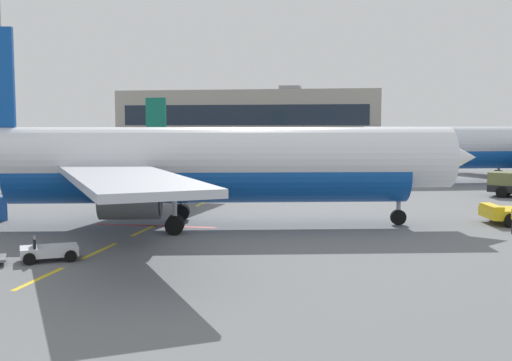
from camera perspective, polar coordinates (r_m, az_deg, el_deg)
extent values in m
plane|color=slate|center=(56.43, 19.23, -1.65)|extent=(400.00, 400.00, 0.00)
cube|color=yellow|center=(28.14, -18.93, -8.35)|extent=(0.24, 4.00, 0.01)
cube|color=yellow|center=(33.16, -13.93, -6.18)|extent=(0.24, 4.00, 0.01)
cube|color=yellow|center=(38.88, -10.02, -4.43)|extent=(0.24, 4.00, 0.01)
cube|color=yellow|center=(44.77, -7.13, -3.12)|extent=(0.24, 4.00, 0.01)
cube|color=yellow|center=(51.21, -4.78, -2.04)|extent=(0.24, 4.00, 0.01)
cube|color=yellow|center=(57.96, -2.90, -1.18)|extent=(0.24, 4.00, 0.01)
cube|color=yellow|center=(65.14, -1.35, -0.47)|extent=(0.24, 4.00, 0.01)
cube|color=yellow|center=(70.70, -0.37, -0.02)|extent=(0.24, 4.00, 0.01)
cube|color=yellow|center=(77.63, 0.65, 0.45)|extent=(0.24, 4.00, 0.01)
cube|color=yellow|center=(83.57, 1.39, 0.79)|extent=(0.24, 4.00, 0.01)
cube|color=yellow|center=(89.22, 2.00, 1.08)|extent=(0.24, 4.00, 0.01)
cube|color=yellow|center=(95.01, 2.55, 1.33)|extent=(0.24, 4.00, 0.01)
cube|color=yellow|center=(101.47, 3.09, 1.57)|extent=(0.24, 4.00, 0.01)
cube|color=#B21414|center=(40.42, -9.17, -4.05)|extent=(8.00, 0.40, 0.01)
cylinder|color=white|center=(39.30, -4.17, 2.05)|extent=(30.15, 10.75, 3.80)
cylinder|color=#0F479E|center=(39.37, -4.16, 0.53)|extent=(24.64, 9.14, 3.50)
cone|color=white|center=(41.71, 16.98, 2.02)|extent=(4.28, 4.44, 3.72)
cube|color=#192333|center=(41.34, 15.63, 2.95)|extent=(2.22, 3.15, 0.60)
cube|color=#B7BCC6|center=(48.06, -8.65, 2.01)|extent=(6.47, 17.39, 0.36)
cube|color=#B7BCC6|center=(31.25, -11.89, 0.25)|extent=(13.25, 16.89, 0.36)
cylinder|color=#4C4F54|center=(45.21, -9.21, -0.04)|extent=(3.60, 2.79, 2.10)
cylinder|color=black|center=(45.06, -7.19, -0.03)|extent=(0.54, 1.76, 1.79)
cylinder|color=#4C4F54|center=(34.37, -11.29, -1.72)|extent=(3.60, 2.79, 2.10)
cylinder|color=black|center=(34.16, -8.63, -1.72)|extent=(0.54, 1.76, 1.79)
cylinder|color=gray|center=(40.97, 12.74, -1.41)|extent=(0.28, 0.28, 2.67)
cylinder|color=black|center=(41.14, 12.70, -3.25)|extent=(1.03, 0.50, 0.99)
cylinder|color=gray|center=(42.19, -6.78, -1.09)|extent=(0.28, 0.28, 2.61)
cylinder|color=black|center=(42.70, -6.72, -2.78)|extent=(1.15, 0.60, 1.10)
cylinder|color=black|center=(42.01, -6.79, -2.91)|extent=(1.15, 0.60, 1.10)
cylinder|color=gray|center=(37.04, -7.35, -1.98)|extent=(0.28, 0.28, 2.61)
cylinder|color=black|center=(37.57, -7.28, -3.88)|extent=(1.15, 0.60, 1.10)
cylinder|color=black|center=(36.88, -7.37, -4.05)|extent=(1.15, 0.60, 1.10)
cube|color=yellow|center=(43.16, 20.47, -2.23)|extent=(1.17, 2.61, 0.24)
cylinder|color=black|center=(42.22, 22.02, -3.36)|extent=(0.96, 0.57, 0.90)
cylinder|color=black|center=(44.80, 20.67, -2.83)|extent=(0.96, 0.57, 0.90)
cylinder|color=silver|center=(74.05, 20.66, 3.14)|extent=(29.12, 12.45, 3.71)
cylinder|color=#0F479E|center=(74.09, 20.64, 2.35)|extent=(23.82, 10.51, 3.41)
cone|color=silver|center=(68.54, 9.67, 3.26)|extent=(4.36, 4.50, 3.64)
cube|color=#192333|center=(68.82, 10.50, 3.79)|extent=(2.33, 3.12, 0.59)
cube|color=#B7BCC6|center=(83.21, 20.40, 3.02)|extent=(13.72, 16.08, 0.35)
cylinder|color=#4C4F54|center=(80.75, 21.41, 1.93)|extent=(3.60, 2.90, 2.05)
cylinder|color=black|center=(80.02, 20.42, 1.93)|extent=(0.64, 1.70, 1.74)
cylinder|color=gray|center=(69.59, 12.07, 1.26)|extent=(0.27, 0.27, 2.60)
cylinder|color=black|center=(69.69, 12.05, 0.19)|extent=(1.00, 0.55, 0.97)
cylinder|color=gray|center=(77.31, 21.03, 1.43)|extent=(0.27, 0.27, 2.55)
cylinder|color=black|center=(77.09, 21.11, 0.47)|extent=(1.13, 0.65, 1.07)
cylinder|color=black|center=(77.70, 20.88, 0.51)|extent=(1.13, 0.65, 1.07)
cylinder|color=silver|center=(103.67, -3.17, 3.74)|extent=(26.54, 8.57, 3.33)
cylinder|color=#0F604C|center=(103.69, -3.16, 3.23)|extent=(21.67, 7.32, 3.07)
cone|color=silver|center=(98.67, 3.78, 3.66)|extent=(3.66, 3.82, 3.27)
cone|color=silver|center=(110.34, -9.66, 3.98)|extent=(4.18, 3.52, 2.83)
cube|color=#192333|center=(98.96, 3.27, 4.00)|extent=(1.88, 2.73, 0.53)
cube|color=#0F604C|center=(109.52, -9.01, 6.01)|extent=(3.84, 1.08, 5.26)
cube|color=silver|center=(112.25, -8.50, 4.14)|extent=(3.88, 6.06, 0.21)
cube|color=silver|center=(107.47, -10.05, 4.07)|extent=(3.88, 6.06, 0.21)
cube|color=#B7BCC6|center=(111.91, -3.12, 3.63)|extent=(11.27, 14.96, 0.32)
cube|color=#B7BCC6|center=(98.67, -6.87, 3.39)|extent=(6.17, 15.34, 0.32)
cylinder|color=#4C4F54|center=(109.64, -3.78, 2.93)|extent=(3.12, 2.37, 1.84)
cylinder|color=black|center=(109.03, -3.11, 2.92)|extent=(0.42, 1.56, 1.57)
cylinder|color=#4C4F54|center=(101.08, -6.20, 2.72)|extent=(3.12, 2.37, 1.84)
cylinder|color=black|center=(100.42, -5.49, 2.71)|extent=(0.42, 1.56, 1.57)
cylinder|color=gray|center=(99.68, 2.26, 2.43)|extent=(0.25, 0.25, 2.34)
cylinder|color=black|center=(99.74, 2.26, 1.76)|extent=(0.90, 0.42, 0.87)
cylinder|color=gray|center=(106.56, -3.48, 2.62)|extent=(0.25, 0.25, 2.29)
cylinder|color=black|center=(106.89, -3.40, 2.01)|extent=(1.01, 0.49, 0.96)
cylinder|color=black|center=(106.34, -3.55, 2.00)|extent=(1.01, 0.49, 0.96)
cylinder|color=gray|center=(102.48, -4.60, 2.51)|extent=(0.25, 0.25, 2.29)
cylinder|color=black|center=(102.81, -4.51, 1.88)|extent=(1.01, 0.49, 0.96)
cylinder|color=black|center=(102.27, -4.67, 1.86)|extent=(1.01, 0.49, 0.96)
cube|color=black|center=(64.96, -18.03, -0.09)|extent=(7.34, 5.26, 0.60)
cube|color=silver|center=(65.04, -20.08, 0.61)|extent=(3.16, 3.12, 1.10)
cube|color=#192333|center=(65.14, -21.09, 0.67)|extent=(0.91, 1.75, 0.64)
cube|color=silver|center=(64.82, -17.20, 1.12)|extent=(5.33, 4.26, 2.10)
cylinder|color=black|center=(63.94, -20.07, -0.46)|extent=(0.98, 0.68, 0.96)
cylinder|color=black|center=(66.32, -19.91, -0.26)|extent=(0.98, 0.68, 0.96)
cylinder|color=black|center=(63.73, -16.06, -0.37)|extent=(0.98, 0.68, 0.96)
cylinder|color=black|center=(66.11, -16.04, -0.17)|extent=(0.98, 0.68, 0.96)
cube|color=#606638|center=(59.68, 21.48, 0.18)|extent=(3.09, 3.05, 1.10)
cube|color=#192333|center=(59.93, 20.41, 0.33)|extent=(0.81, 1.79, 0.64)
cylinder|color=black|center=(58.60, 21.26, -0.99)|extent=(0.99, 0.63, 0.96)
cylinder|color=black|center=(60.93, 21.75, -0.79)|extent=(0.99, 0.63, 0.96)
cube|color=silver|center=(31.48, -18.13, -6.05)|extent=(2.95, 2.56, 0.44)
cube|color=black|center=(31.39, -19.34, -5.37)|extent=(0.69, 1.02, 0.56)
cylinder|color=black|center=(32.25, -16.55, -6.06)|extent=(0.57, 0.45, 0.56)
cylinder|color=black|center=(30.88, -16.36, -6.56)|extent=(0.57, 0.45, 0.56)
cylinder|color=black|center=(32.18, -19.80, -6.18)|extent=(0.57, 0.45, 0.56)
cylinder|color=black|center=(30.81, -19.75, -6.68)|extent=(0.57, 0.45, 0.56)
cylinder|color=slate|center=(79.84, -21.68, 0.43)|extent=(0.70, 0.70, 0.60)
cylinder|color=#9EA0A5|center=(79.99, -22.03, 10.51)|extent=(0.36, 0.36, 28.70)
cube|color=#9E998E|center=(188.10, -0.32, 5.64)|extent=(74.73, 27.41, 15.56)
cube|color=#192333|center=(174.63, -1.20, 5.92)|extent=(68.75, 0.12, 5.60)
cube|color=gray|center=(186.50, 3.09, 8.27)|extent=(6.00, 5.00, 1.60)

